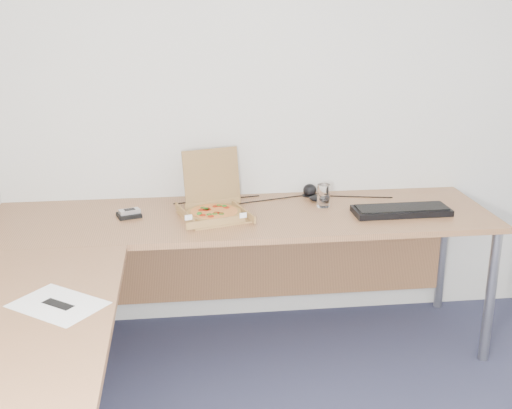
{
  "coord_description": "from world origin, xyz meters",
  "views": [
    {
      "loc": [
        -0.81,
        -1.64,
        1.77
      ],
      "look_at": [
        -0.45,
        1.28,
        0.82
      ],
      "focal_mm": 45.26,
      "sensor_mm": 36.0,
      "label": 1
    }
  ],
  "objects": [
    {
      "name": "wallet",
      "position": [
        -1.07,
        1.44,
        0.74
      ],
      "size": [
        0.13,
        0.12,
        0.02
      ],
      "primitive_type": "cube",
      "rotation": [
        0.0,
        0.0,
        0.3
      ],
      "color": "black",
      "rests_on": "desk"
    },
    {
      "name": "desk",
      "position": [
        -0.82,
        0.97,
        0.7
      ],
      "size": [
        2.5,
        2.2,
        0.73
      ],
      "color": "#97633D",
      "rests_on": "ground"
    },
    {
      "name": "keyboard",
      "position": [
        0.29,
        1.32,
        0.75
      ],
      "size": [
        0.49,
        0.18,
        0.03
      ],
      "primitive_type": "cube",
      "rotation": [
        0.0,
        0.0,
        0.02
      ],
      "color": "black",
      "rests_on": "desk"
    },
    {
      "name": "cable_bundle",
      "position": [
        -0.28,
        1.64,
        0.73
      ],
      "size": [
        0.57,
        0.12,
        0.01
      ],
      "primitive_type": null,
      "rotation": [
        0.0,
        0.0,
        0.14
      ],
      "color": "black",
      "rests_on": "desk"
    },
    {
      "name": "phone",
      "position": [
        -1.06,
        1.44,
        0.76
      ],
      "size": [
        0.11,
        0.08,
        0.02
      ],
      "primitive_type": "cube",
      "rotation": [
        0.0,
        0.0,
        0.35
      ],
      "color": "#B2B5BA",
      "rests_on": "wallet"
    },
    {
      "name": "room_shell",
      "position": [
        0.0,
        0.0,
        1.25
      ],
      "size": [
        3.5,
        3.5,
        2.5
      ],
      "primitive_type": null,
      "color": "silver",
      "rests_on": "ground"
    },
    {
      "name": "paper_sheet",
      "position": [
        -1.25,
        0.49,
        0.73
      ],
      "size": [
        0.38,
        0.37,
        0.0
      ],
      "primitive_type": "cube",
      "rotation": [
        0.0,
        0.0,
        -0.66
      ],
      "color": "white",
      "rests_on": "desk"
    },
    {
      "name": "dome_speaker",
      "position": [
        -0.1,
        1.68,
        0.77
      ],
      "size": [
        0.08,
        0.08,
        0.07
      ],
      "primitive_type": "ellipsoid",
      "color": "black",
      "rests_on": "desk"
    },
    {
      "name": "pizza_box",
      "position": [
        -0.65,
        1.39,
        0.77
      ],
      "size": [
        0.3,
        0.35,
        0.3
      ],
      "rotation": [
        0.0,
        0.0,
        0.29
      ],
      "color": "#9F7540",
      "rests_on": "desk"
    },
    {
      "name": "drinking_glass",
      "position": [
        -0.07,
        1.48,
        0.79
      ],
      "size": [
        0.07,
        0.07,
        0.12
      ],
      "primitive_type": "cylinder",
      "color": "white",
      "rests_on": "desk"
    },
    {
      "name": "mouse",
      "position": [
        -0.08,
        1.57,
        0.75
      ],
      "size": [
        0.11,
        0.09,
        0.04
      ],
      "primitive_type": "ellipsoid",
      "rotation": [
        0.0,
        0.0,
        -0.28
      ],
      "color": "black",
      "rests_on": "desk"
    }
  ]
}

